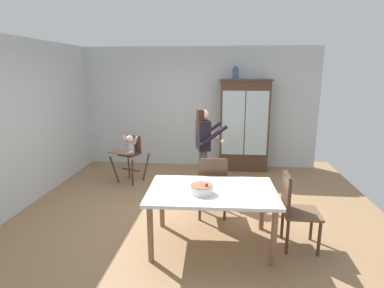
% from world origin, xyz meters
% --- Properties ---
extents(ground_plane, '(6.24, 6.24, 0.00)m').
position_xyz_m(ground_plane, '(0.00, 0.00, 0.00)').
color(ground_plane, '#93704C').
extents(wall_back, '(5.32, 0.06, 2.70)m').
position_xyz_m(wall_back, '(0.00, 2.63, 1.35)').
color(wall_back, silver).
rests_on(wall_back, ground_plane).
extents(wall_left, '(0.06, 5.32, 2.70)m').
position_xyz_m(wall_left, '(-2.63, 0.00, 1.35)').
color(wall_left, silver).
rests_on(wall_left, ground_plane).
extents(china_cabinet, '(1.10, 0.48, 2.00)m').
position_xyz_m(china_cabinet, '(1.03, 2.37, 1.01)').
color(china_cabinet, '#4C3323').
rests_on(china_cabinet, ground_plane).
extents(ceramic_vase, '(0.13, 0.13, 0.27)m').
position_xyz_m(ceramic_vase, '(0.81, 2.37, 2.12)').
color(ceramic_vase, '#3D567F').
rests_on(ceramic_vase, china_cabinet).
extents(high_chair_with_toddler, '(0.74, 0.82, 0.95)m').
position_xyz_m(high_chair_with_toddler, '(-1.24, 1.30, 0.65)').
color(high_chair_with_toddler, '#4C3323').
rests_on(high_chair_with_toddler, ground_plane).
extents(adult_person, '(0.60, 0.59, 1.53)m').
position_xyz_m(adult_person, '(0.23, 0.87, 0.97)').
color(adult_person, '#47474C').
rests_on(adult_person, ground_plane).
extents(dining_table, '(1.62, 1.08, 0.74)m').
position_xyz_m(dining_table, '(0.45, -0.84, 0.66)').
color(dining_table, silver).
rests_on(dining_table, ground_plane).
extents(birthday_cake, '(0.28, 0.28, 0.19)m').
position_xyz_m(birthday_cake, '(0.33, -0.97, 0.79)').
color(birthday_cake, white).
rests_on(birthday_cake, dining_table).
extents(dining_chair_far_side, '(0.48, 0.48, 0.96)m').
position_xyz_m(dining_chair_far_side, '(0.43, -0.11, 0.56)').
color(dining_chair_far_side, '#4C3323').
rests_on(dining_chair_far_side, ground_plane).
extents(dining_chair_right_end, '(0.45, 0.45, 0.96)m').
position_xyz_m(dining_chair_right_end, '(1.46, -0.80, 0.56)').
color(dining_chair_right_end, '#4C3323').
rests_on(dining_chair_right_end, ground_plane).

